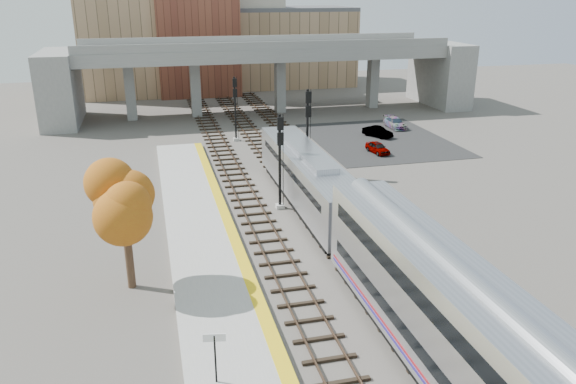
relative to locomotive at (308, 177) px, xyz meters
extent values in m
plane|color=#47423D|center=(-1.00, -10.88, -2.28)|extent=(160.00, 160.00, 0.00)
cube|color=#9E9E99|center=(-8.25, -10.88, -2.10)|extent=(4.50, 60.00, 0.35)
cube|color=yellow|center=(-6.35, -10.88, -1.92)|extent=(0.70, 60.00, 0.01)
cube|color=black|center=(-4.20, 1.62, -2.21)|extent=(2.50, 95.00, 0.14)
cube|color=brown|center=(-4.92, 1.62, -2.10)|extent=(0.07, 95.00, 0.14)
cube|color=brown|center=(-3.48, 1.62, -2.10)|extent=(0.07, 95.00, 0.14)
cube|color=black|center=(0.00, 1.62, -2.21)|extent=(2.50, 95.00, 0.14)
cube|color=brown|center=(-0.72, 1.62, -2.10)|extent=(0.07, 95.00, 0.14)
cube|color=brown|center=(0.72, 1.62, -2.10)|extent=(0.07, 95.00, 0.14)
cube|color=black|center=(4.00, 1.62, -2.21)|extent=(2.50, 95.00, 0.14)
cube|color=brown|center=(3.28, 1.62, -2.10)|extent=(0.07, 95.00, 0.14)
cube|color=brown|center=(4.72, 1.62, -2.10)|extent=(0.07, 95.00, 0.14)
cube|color=slate|center=(4.00, 34.12, 5.47)|extent=(46.00, 10.00, 1.50)
cube|color=slate|center=(4.00, 29.32, 6.72)|extent=(46.00, 0.20, 1.00)
cube|color=slate|center=(4.00, 38.92, 6.72)|extent=(46.00, 0.20, 1.00)
cube|color=slate|center=(-13.00, 34.12, 1.22)|extent=(1.20, 1.60, 7.00)
cube|color=slate|center=(-5.00, 34.12, 1.22)|extent=(1.20, 1.60, 7.00)
cube|color=slate|center=(6.00, 34.12, 1.22)|extent=(1.20, 1.60, 7.00)
cube|color=slate|center=(19.00, 34.12, 1.22)|extent=(1.20, 1.60, 7.00)
cube|color=slate|center=(-21.00, 34.12, 1.97)|extent=(4.00, 12.00, 8.50)
cube|color=slate|center=(29.00, 34.12, 1.97)|extent=(4.00, 12.00, 8.50)
cube|color=tan|center=(-11.00, 54.12, 5.72)|extent=(18.00, 14.00, 16.00)
cube|color=beige|center=(3.00, 59.12, 4.72)|extent=(16.00, 16.00, 14.00)
cube|color=brown|center=(-3.00, 51.12, 7.72)|extent=(12.00, 10.00, 20.00)
cube|color=tan|center=(13.00, 57.12, 3.72)|extent=(20.00, 14.00, 12.00)
cube|color=#4C4C4F|center=(13.00, 57.12, 10.02)|extent=(20.00, 14.00, 0.60)
cube|color=black|center=(13.00, 17.12, -2.26)|extent=(14.00, 18.00, 0.04)
cube|color=#A8AAB2|center=(0.00, -0.01, 0.07)|extent=(3.00, 19.00, 3.20)
cube|color=black|center=(0.00, 9.51, 0.67)|extent=(2.20, 0.06, 1.10)
cube|color=black|center=(0.00, -0.01, 0.67)|extent=(3.02, 16.15, 0.50)
cube|color=black|center=(0.00, -0.01, -1.78)|extent=(2.70, 17.10, 0.50)
cube|color=#A8AAB2|center=(0.00, -0.01, 1.87)|extent=(1.60, 9.50, 0.40)
cube|color=#A8AAB2|center=(0.00, -22.61, 0.67)|extent=(3.00, 25.00, 4.60)
cube|color=black|center=(0.00, -22.61, 1.87)|extent=(3.02, 23.00, 0.75)
cube|color=black|center=(0.00, -22.61, -0.23)|extent=(3.02, 23.00, 0.65)
cube|color=#9E9E99|center=(-2.10, 0.09, -2.13)|extent=(0.60, 0.60, 0.30)
cylinder|color=black|center=(-2.10, 0.09, 1.27)|extent=(0.20, 0.20, 7.09)
cube|color=black|center=(-2.10, -0.16, 4.21)|extent=(0.46, 0.18, 0.91)
cube|color=black|center=(-2.10, -0.16, 3.09)|extent=(0.46, 0.18, 0.91)
cube|color=#9E9E99|center=(2.00, 7.20, -2.13)|extent=(0.60, 0.60, 0.30)
cylinder|color=black|center=(2.00, 7.20, 1.49)|extent=(0.22, 0.22, 7.53)
cube|color=black|center=(2.00, 6.95, 4.60)|extent=(0.48, 0.18, 0.97)
cube|color=black|center=(2.00, 6.95, 3.42)|extent=(0.48, 0.18, 0.97)
cube|color=#9E9E99|center=(-2.10, 20.50, -2.13)|extent=(0.60, 0.60, 0.30)
cylinder|color=black|center=(-2.10, 20.50, 1.13)|extent=(0.19, 0.19, 6.82)
cube|color=black|center=(-2.10, 20.25, 3.96)|extent=(0.44, 0.18, 0.88)
cube|color=black|center=(-2.10, 20.25, 2.89)|extent=(0.44, 0.18, 0.88)
cylinder|color=black|center=(-9.23, -18.80, -0.83)|extent=(0.08, 0.08, 2.20)
cube|color=white|center=(-9.23, -18.80, 0.17)|extent=(0.89, 0.21, 0.35)
cylinder|color=#382619|center=(-12.66, -9.32, 0.13)|extent=(0.44, 0.44, 4.81)
ellipsoid|color=#A97116|center=(-12.66, -9.32, 2.87)|extent=(3.60, 3.60, 3.43)
imported|color=#99999E|center=(10.72, 12.15, -1.69)|extent=(1.73, 3.36, 1.10)
imported|color=#99999E|center=(13.22, 18.17, -1.66)|extent=(2.80, 3.62, 1.15)
imported|color=#99999E|center=(16.89, 21.72, -1.65)|extent=(1.71, 4.10, 1.18)
camera|label=1|loc=(-11.00, -37.71, 13.07)|focal=35.00mm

